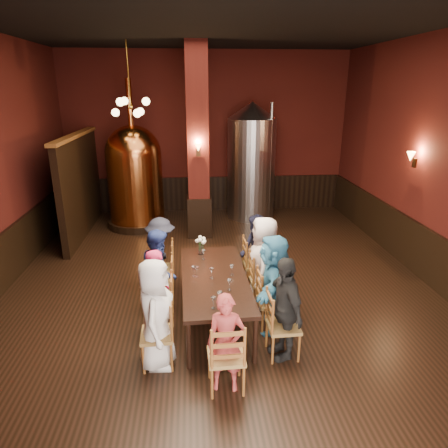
{
  "coord_description": "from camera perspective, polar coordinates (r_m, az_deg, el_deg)",
  "views": [
    {
      "loc": [
        -0.48,
        -6.64,
        3.54
      ],
      "look_at": [
        0.1,
        0.2,
        1.17
      ],
      "focal_mm": 32.0,
      "sensor_mm": 36.0,
      "label": 1
    }
  ],
  "objects": [
    {
      "name": "chair_0",
      "position": [
        5.51,
        -9.54,
        -15.23
      ],
      "size": [
        0.47,
        0.47,
        0.92
      ],
      "primitive_type": null,
      "rotation": [
        0.0,
        0.0,
        -1.54
      ],
      "color": "brown",
      "rests_on": "ground"
    },
    {
      "name": "wine_glass_7",
      "position": [
        6.21,
        -3.95,
        -6.84
      ],
      "size": [
        0.07,
        0.07,
        0.17
      ],
      "primitive_type": null,
      "color": "white",
      "rests_on": "dining_table"
    },
    {
      "name": "room",
      "position": [
        6.78,
        -0.67,
        8.09
      ],
      "size": [
        10.0,
        10.02,
        4.5
      ],
      "color": "black",
      "rests_on": "ground"
    },
    {
      "name": "wainscot_right",
      "position": [
        8.55,
        26.98,
        -3.97
      ],
      "size": [
        0.08,
        9.9,
        1.0
      ],
      "primitive_type": "cube",
      "color": "black",
      "rests_on": "ground"
    },
    {
      "name": "chair_4",
      "position": [
        5.66,
        8.45,
        -14.15
      ],
      "size": [
        0.47,
        0.47,
        0.92
      ],
      "primitive_type": null,
      "rotation": [
        0.0,
        0.0,
        1.6
      ],
      "color": "brown",
      "rests_on": "ground"
    },
    {
      "name": "wine_glass_2",
      "position": [
        6.25,
        1.15,
        -6.59
      ],
      "size": [
        0.07,
        0.07,
        0.17
      ],
      "primitive_type": null,
      "color": "white",
      "rests_on": "dining_table"
    },
    {
      "name": "person_8",
      "position": [
        4.97,
        0.31,
        -16.68
      ],
      "size": [
        0.5,
        0.36,
        1.27
      ],
      "primitive_type": "imported",
      "rotation": [
        0.0,
        0.0,
        6.16
      ],
      "color": "#B03B3A",
      "rests_on": "ground"
    },
    {
      "name": "wine_glass_1",
      "position": [
        6.22,
        -4.32,
        -6.77
      ],
      "size": [
        0.07,
        0.07,
        0.17
      ],
      "primitive_type": null,
      "color": "white",
      "rests_on": "dining_table"
    },
    {
      "name": "pendant_cluster",
      "position": [
        9.64,
        -13.19,
        15.97
      ],
      "size": [
        0.9,
        0.9,
        1.7
      ],
      "primitive_type": null,
      "color": "#A57226",
      "rests_on": "room"
    },
    {
      "name": "steel_vessel",
      "position": [
        11.16,
        3.93,
        8.92
      ],
      "size": [
        1.42,
        1.42,
        3.17
      ],
      "rotation": [
        0.0,
        0.0,
        -0.09
      ],
      "color": "#B2B2B7",
      "rests_on": "ground"
    },
    {
      "name": "wine_glass_6",
      "position": [
        6.8,
        -2.95,
        -4.41
      ],
      "size": [
        0.07,
        0.07,
        0.17
      ],
      "primitive_type": null,
      "color": "white",
      "rests_on": "dining_table"
    },
    {
      "name": "person_7",
      "position": [
        7.27,
        4.57,
        -4.05
      ],
      "size": [
        0.47,
        0.73,
        1.39
      ],
      "primitive_type": "imported",
      "rotation": [
        0.0,
        0.0,
        4.92
      ],
      "color": "black",
      "rests_on": "ground"
    },
    {
      "name": "chair_8",
      "position": [
        5.08,
        0.31,
        -18.3
      ],
      "size": [
        0.47,
        0.47,
        0.92
      ],
      "primitive_type": null,
      "rotation": [
        0.0,
        0.0,
        3.17
      ],
      "color": "brown",
      "rests_on": "ground"
    },
    {
      "name": "person_0",
      "position": [
        5.35,
        -9.72,
        -12.58
      ],
      "size": [
        0.55,
        0.78,
        1.52
      ],
      "primitive_type": "imported",
      "rotation": [
        0.0,
        0.0,
        1.48
      ],
      "color": "white",
      "rests_on": "ground"
    },
    {
      "name": "chair_3",
      "position": [
        7.25,
        -8.87,
        -6.32
      ],
      "size": [
        0.47,
        0.47,
        0.92
      ],
      "primitive_type": null,
      "rotation": [
        0.0,
        0.0,
        -1.54
      ],
      "color": "brown",
      "rests_on": "ground"
    },
    {
      "name": "sconce_wall",
      "position": [
        8.73,
        25.65,
        8.38
      ],
      "size": [
        0.2,
        0.2,
        0.36
      ],
      "primitive_type": null,
      "rotation": [
        0.0,
        0.0,
        1.57
      ],
      "color": "black",
      "rests_on": "room"
    },
    {
      "name": "chair_6",
      "position": [
        6.78,
        5.6,
        -8.08
      ],
      "size": [
        0.47,
        0.47,
        0.92
      ],
      "primitive_type": null,
      "rotation": [
        0.0,
        0.0,
        1.6
      ],
      "color": "brown",
      "rests_on": "ground"
    },
    {
      "name": "partition",
      "position": [
        10.47,
        -19.8,
        5.02
      ],
      "size": [
        0.22,
        3.5,
        2.4
      ],
      "primitive_type": "cube",
      "color": "black",
      "rests_on": "ground"
    },
    {
      "name": "wainscot_back",
      "position": [
        12.0,
        -2.36,
        4.37
      ],
      "size": [
        7.9,
        0.08,
        1.0
      ],
      "primitive_type": "cube",
      "color": "black",
      "rests_on": "ground"
    },
    {
      "name": "chair_2",
      "position": [
        6.65,
        -9.05,
        -8.78
      ],
      "size": [
        0.47,
        0.47,
        0.92
      ],
      "primitive_type": null,
      "rotation": [
        0.0,
        0.0,
        -1.54
      ],
      "color": "brown",
      "rests_on": "ground"
    },
    {
      "name": "chair_7",
      "position": [
        7.37,
        4.52,
        -5.72
      ],
      "size": [
        0.47,
        0.47,
        0.92
      ],
      "primitive_type": null,
      "rotation": [
        0.0,
        0.0,
        1.6
      ],
      "color": "brown",
      "rests_on": "ground"
    },
    {
      "name": "person_1",
      "position": [
        5.96,
        -9.39,
        -9.77
      ],
      "size": [
        0.47,
        0.58,
        1.38
      ],
      "primitive_type": "imported",
      "rotation": [
        0.0,
        0.0,
        1.88
      ],
      "color": "#CC2351",
      "rests_on": "ground"
    },
    {
      "name": "copper_kettle",
      "position": [
        10.65,
        -12.6,
        6.81
      ],
      "size": [
        1.67,
        1.67,
        3.73
      ],
      "rotation": [
        0.0,
        0.0,
        -0.22
      ],
      "color": "black",
      "rests_on": "ground"
    },
    {
      "name": "wine_glass_0",
      "position": [
        5.49,
        -0.63,
        -10.45
      ],
      "size": [
        0.07,
        0.07,
        0.17
      ],
      "primitive_type": null,
      "color": "white",
      "rests_on": "dining_table"
    },
    {
      "name": "column",
      "position": [
        9.53,
        -3.75,
        11.24
      ],
      "size": [
        0.58,
        0.58,
        4.5
      ],
      "primitive_type": "cube",
      "color": "#47140F",
      "rests_on": "ground"
    },
    {
      "name": "person_6",
      "position": [
        6.63,
        5.69,
        -5.55
      ],
      "size": [
        0.63,
        0.85,
        1.58
      ],
      "primitive_type": "imported",
      "rotation": [
        0.0,
        0.0,
        4.54
      ],
      "color": "silver",
      "rests_on": "ground"
    },
    {
      "name": "person_4",
      "position": [
        5.52,
        8.59,
        -11.76
      ],
      "size": [
        0.55,
        0.92,
        1.47
      ],
      "primitive_type": "imported",
      "rotation": [
        0.0,
        0.0,
        4.95
      ],
      "color": "black",
      "rests_on": "ground"
    },
    {
      "name": "chair_5",
      "position": [
        6.21,
        6.87,
        -10.82
      ],
      "size": [
        0.47,
        0.47,
        0.92
      ],
      "primitive_type": null,
      "rotation": [
        0.0,
        0.0,
        1.6
      ],
      "color": "brown",
      "rests_on": "ground"
    },
    {
      "name": "wine_glass_3",
      "position": [
        5.81,
        0.78,
        -8.68
      ],
      "size": [
        0.07,
        0.07,
        0.17
      ],
      "primitive_type": null,
      "color": "white",
      "rests_on": "dining_table"
    },
    {
      "name": "wine_glass_4",
      "position": [
        5.37,
        -1.52,
        -11.19
      ],
      "size": [
        0.07,
        0.07,
        0.17
      ],
      "primitive_type": null,
      "color": "white",
      "rests_on": "dining_table"
    },
    {
      "name": "dining_table",
      "position": [
        6.27,
        -1.4,
        -8.04
      ],
      "size": [
        1.07,
        2.43,
        0.75
      ],
      "rotation": [
        0.0,
        0.0,
        0.03
      ],
      "color": "black",
      "rests_on": "ground"
    },
    {
      "name": "person_3",
      "position": [
        7.15,
        -8.96,
        -4.56
      ],
      "size": [
        0.55,
        0.92,
        1.41
      ],
      "primitive_type": "imported",
      "rotation": [
        0.0,
        0.0,
        1.6
      ],
      "color": "black",
      "rests_on": "ground"
    },
    {
      "name": "rose_vase",
      "position": [
        6.96,
        -3.31,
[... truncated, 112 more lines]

